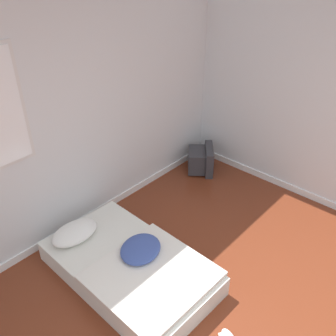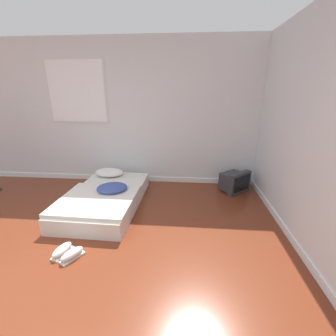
{
  "view_description": "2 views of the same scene",
  "coord_description": "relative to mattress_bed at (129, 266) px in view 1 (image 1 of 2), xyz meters",
  "views": [
    {
      "loc": [
        -1.6,
        -0.37,
        3.01
      ],
      "look_at": [
        1.05,
        2.02,
        0.75
      ],
      "focal_mm": 40.0,
      "sensor_mm": 36.0,
      "label": 1
    },
    {
      "loc": [
        1.36,
        -1.37,
        1.71
      ],
      "look_at": [
        1.08,
        1.93,
        0.57
      ],
      "focal_mm": 24.0,
      "sensor_mm": 36.0,
      "label": 2
    }
  ],
  "objects": [
    {
      "name": "mattress_bed",
      "position": [
        0.0,
        0.0,
        0.0
      ],
      "size": [
        1.07,
        1.78,
        0.37
      ],
      "color": "silver",
      "rests_on": "ground_plane"
    },
    {
      "name": "wall_back",
      "position": [
        -0.13,
        1.08,
        1.15
      ],
      "size": [
        7.68,
        0.08,
        2.6
      ],
      "color": "silver",
      "rests_on": "ground_plane"
    },
    {
      "name": "crt_tv",
      "position": [
        2.11,
        0.7,
        0.03
      ],
      "size": [
        0.57,
        0.55,
        0.38
      ],
      "color": "#333338",
      "rests_on": "ground_plane"
    }
  ]
}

